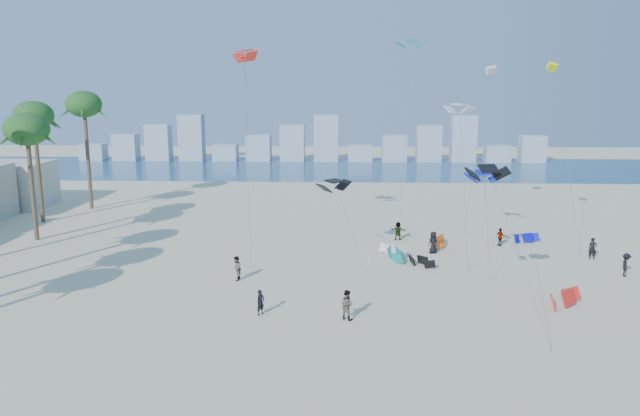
{
  "coord_description": "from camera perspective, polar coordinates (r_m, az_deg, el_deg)",
  "views": [
    {
      "loc": [
        4.81,
        -27.56,
        13.29
      ],
      "look_at": [
        3.0,
        16.0,
        4.5
      ],
      "focal_mm": 33.67,
      "sensor_mm": 36.0,
      "label": 1
    }
  ],
  "objects": [
    {
      "name": "kitesurfers_far",
      "position": [
        48.49,
        12.51,
        -3.75
      ],
      "size": [
        28.5,
        12.7,
        1.81
      ],
      "color": "black",
      "rests_on": "ground"
    },
    {
      "name": "flying_kites",
      "position": [
        49.37,
        11.46,
        9.48
      ],
      "size": [
        38.61,
        36.28,
        18.61
      ],
      "color": "black",
      "rests_on": "ground"
    },
    {
      "name": "kitesurfer_near",
      "position": [
        36.17,
        -5.67,
        -8.92
      ],
      "size": [
        0.64,
        0.67,
        1.54
      ],
      "primitive_type": "imported",
      "rotation": [
        0.0,
        0.0,
        0.89
      ],
      "color": "black",
      "rests_on": "ground"
    },
    {
      "name": "ocean",
      "position": [
        100.56,
        -0.39,
        3.81
      ],
      "size": [
        220.0,
        220.0,
        0.0
      ],
      "primitive_type": "plane",
      "color": "navy",
      "rests_on": "ground"
    },
    {
      "name": "distant_skyline",
      "position": [
        110.2,
        -0.76,
        6.08
      ],
      "size": [
        85.0,
        3.0,
        8.4
      ],
      "color": "#9EADBF",
      "rests_on": "ground"
    },
    {
      "name": "grounded_kites",
      "position": [
        47.04,
        13.37,
        -4.77
      ],
      "size": [
        14.93,
        17.99,
        1.0
      ],
      "color": "#0B8C87",
      "rests_on": "ground"
    },
    {
      "name": "kitesurfer_mid",
      "position": [
        35.34,
        2.54,
        -9.16
      ],
      "size": [
        1.09,
        1.04,
        1.78
      ],
      "primitive_type": "imported",
      "rotation": [
        0.0,
        0.0,
        2.56
      ],
      "color": "gray",
      "rests_on": "ground"
    },
    {
      "name": "ground",
      "position": [
        30.98,
        -7.0,
        -14.1
      ],
      "size": [
        220.0,
        220.0,
        0.0
      ],
      "primitive_type": "plane",
      "color": "beige",
      "rests_on": "ground"
    }
  ]
}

